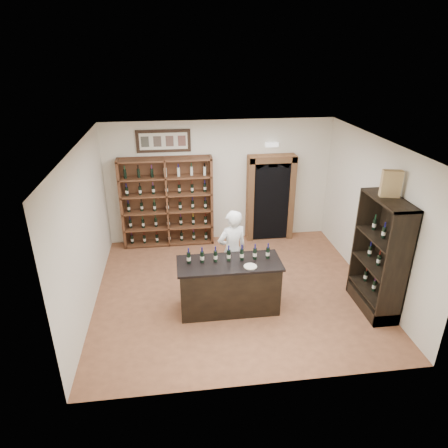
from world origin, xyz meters
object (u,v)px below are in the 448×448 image
(counter_bottle_0, at_px, (189,258))
(shopkeeper, at_px, (232,251))
(side_cabinet, at_px, (378,272))
(wine_crate, at_px, (391,184))
(wine_shelf, at_px, (167,202))
(tasting_counter, at_px, (229,286))

(counter_bottle_0, relative_size, shopkeeper, 0.17)
(side_cabinet, bearing_deg, shopkeeper, 158.86)
(wine_crate, bearing_deg, shopkeeper, 175.41)
(wine_shelf, height_order, wine_crate, wine_crate)
(shopkeeper, bearing_deg, counter_bottle_0, 17.42)
(wine_shelf, height_order, side_cabinet, same)
(wine_shelf, xyz_separation_m, side_cabinet, (3.82, -3.23, -0.35))
(wine_shelf, xyz_separation_m, counter_bottle_0, (0.38, -2.87, 0.01))
(wine_crate, bearing_deg, side_cabinet, -74.27)
(side_cabinet, bearing_deg, tasting_counter, 173.72)
(tasting_counter, bearing_deg, wine_crate, -4.17)
(counter_bottle_0, xyz_separation_m, side_cabinet, (3.44, -0.37, -0.35))
(wine_shelf, height_order, tasting_counter, wine_shelf)
(shopkeeper, relative_size, wine_crate, 3.70)
(tasting_counter, distance_m, side_cabinet, 2.75)
(side_cabinet, bearing_deg, wine_shelf, 139.79)
(side_cabinet, height_order, wine_crate, wine_crate)
(wine_shelf, xyz_separation_m, tasting_counter, (1.10, -2.93, -0.61))
(tasting_counter, bearing_deg, side_cabinet, -6.28)
(tasting_counter, xyz_separation_m, shopkeeper, (0.16, 0.69, 0.36))
(counter_bottle_0, xyz_separation_m, wine_crate, (3.44, -0.27, 1.32))
(side_cabinet, xyz_separation_m, shopkeeper, (-2.57, 0.99, 0.10))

